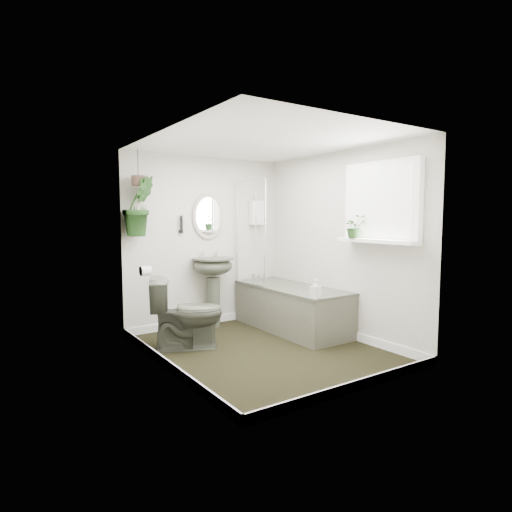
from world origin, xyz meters
TOP-DOWN VIEW (x-y plane):
  - floor at (0.00, 0.00)m, footprint 2.30×2.80m
  - ceiling at (0.00, 0.00)m, footprint 2.30×2.80m
  - wall_back at (0.00, 1.41)m, footprint 2.30×0.02m
  - wall_front at (0.00, -1.41)m, footprint 2.30×0.02m
  - wall_left at (-1.16, 0.00)m, footprint 0.02×2.80m
  - wall_right at (1.16, 0.00)m, footprint 0.02×2.80m
  - skirting at (0.00, 0.00)m, footprint 2.30×2.80m
  - bathtub at (0.80, 0.50)m, footprint 0.72×1.72m
  - bath_screen at (0.47, 0.99)m, footprint 0.04×0.72m
  - shower_box at (0.80, 1.34)m, footprint 0.20×0.10m
  - oval_mirror at (0.03, 1.37)m, footprint 0.46×0.03m
  - wall_sconce at (-0.37, 1.36)m, footprint 0.04×0.04m
  - toilet_roll_holder at (-1.10, 0.70)m, footprint 0.11×0.11m
  - window_recess at (1.09, -0.70)m, footprint 0.08×1.00m
  - window_sill at (1.02, -0.70)m, footprint 0.18×1.00m
  - window_blinds at (1.04, -0.70)m, footprint 0.01×0.86m
  - toilet at (-0.69, 0.53)m, footprint 0.92×0.73m
  - pedestal_sink at (0.03, 1.24)m, footprint 0.64×0.57m
  - sill_plant at (0.97, -0.42)m, footprint 0.30×0.29m
  - hanging_plant at (-0.97, 1.25)m, footprint 0.44×0.37m
  - soap_bottle at (0.51, -0.29)m, footprint 0.11×0.11m
  - hanging_pot at (-0.97, 1.25)m, footprint 0.16×0.16m

SIDE VIEW (x-z plane):
  - floor at x=0.00m, z-range -0.02..0.00m
  - skirting at x=0.00m, z-range 0.00..0.10m
  - bathtub at x=0.80m, z-range 0.00..0.58m
  - toilet at x=-0.69m, z-range 0.00..0.82m
  - pedestal_sink at x=0.03m, z-range 0.00..0.95m
  - soap_bottle at x=0.51m, z-range 0.58..0.79m
  - toilet_roll_holder at x=-1.10m, z-range 0.84..0.96m
  - wall_back at x=0.00m, z-range 0.00..2.30m
  - wall_front at x=0.00m, z-range 0.00..2.30m
  - wall_left at x=-1.16m, z-range 0.00..2.30m
  - wall_right at x=1.16m, z-range 0.00..2.30m
  - window_sill at x=1.02m, z-range 1.21..1.25m
  - bath_screen at x=0.47m, z-range 0.58..1.98m
  - sill_plant at x=0.97m, z-range 1.25..1.51m
  - wall_sconce at x=-0.37m, z-range 1.29..1.51m
  - oval_mirror at x=0.03m, z-range 1.19..1.81m
  - shower_box at x=0.80m, z-range 1.38..1.73m
  - hanging_plant at x=-0.97m, z-range 1.26..1.99m
  - window_recess at x=1.09m, z-range 1.20..2.10m
  - window_blinds at x=1.04m, z-range 1.27..2.03m
  - hanging_pot at x=-0.97m, z-range 1.87..1.99m
  - ceiling at x=0.00m, z-range 2.30..2.32m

